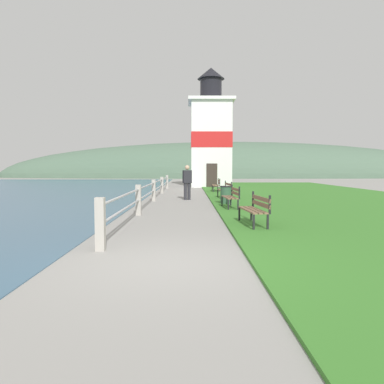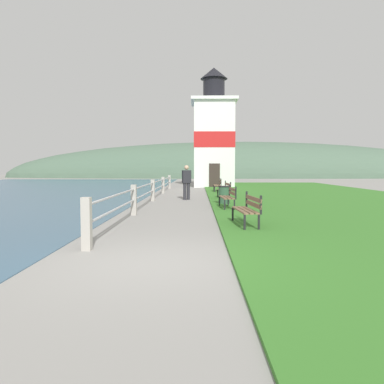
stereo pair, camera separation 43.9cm
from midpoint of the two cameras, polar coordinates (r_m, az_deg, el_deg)
ground_plane at (r=6.58m, az=-4.79°, el=-10.79°), size 160.00×160.00×0.00m
grass_verge at (r=21.15m, az=19.64°, el=-0.88°), size 12.00×40.84×0.06m
seawall_railing at (r=18.55m, az=-5.32°, el=0.53°), size 0.18×22.32×1.06m
park_bench_near at (r=10.57m, az=9.71°, el=-2.37°), size 0.62×1.77×0.94m
park_bench_midway at (r=14.99m, az=6.47°, el=-0.56°), size 0.58×1.63×0.94m
park_bench_far at (r=19.66m, az=5.70°, el=0.47°), size 0.60×1.87×0.94m
park_bench_by_lighthouse at (r=25.32m, az=4.53°, el=1.20°), size 0.50×1.71×0.94m
lighthouse at (r=32.83m, az=3.71°, el=8.40°), size 3.89×3.89×10.22m
person_strolling at (r=19.18m, az=-0.18°, el=1.68°), size 0.49×0.36×1.78m
trash_bin at (r=16.70m, az=5.67°, el=-0.50°), size 0.54×0.54×0.84m
distant_hillside at (r=64.02m, az=7.44°, el=2.22°), size 80.00×16.00×12.00m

